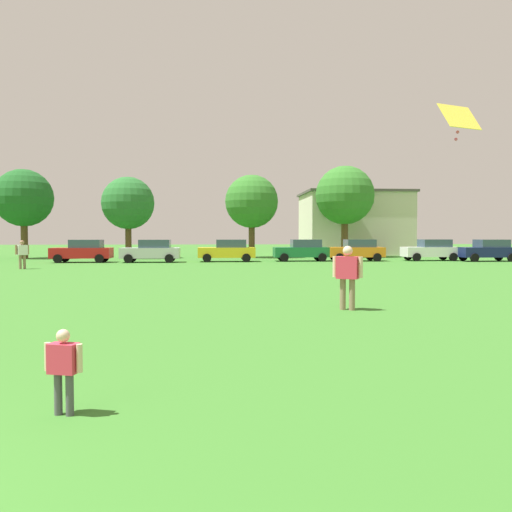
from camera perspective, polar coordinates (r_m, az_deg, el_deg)
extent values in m
plane|color=#387528|center=(33.39, -11.24, -1.17)|extent=(160.00, 160.00, 0.00)
cylinder|color=#4C4C51|center=(6.31, -21.12, -14.08)|extent=(0.09, 0.09, 0.47)
cylinder|color=#4C4C51|center=(6.24, -19.99, -14.26)|extent=(0.09, 0.09, 0.47)
cube|color=#D8334C|center=(6.17, -20.61, -10.59)|extent=(0.35, 0.26, 0.33)
cylinder|color=beige|center=(6.27, -22.14, -10.31)|extent=(0.07, 0.07, 0.31)
cylinder|color=beige|center=(6.07, -19.03, -10.69)|extent=(0.07, 0.07, 0.31)
sphere|color=beige|center=(6.12, -20.64, -8.29)|extent=(0.15, 0.15, 0.15)
cylinder|color=#8C7259|center=(13.94, 10.62, -4.23)|extent=(0.16, 0.16, 0.84)
cylinder|color=#8C7259|center=(14.00, 9.62, -4.20)|extent=(0.16, 0.16, 0.84)
cube|color=#D8334C|center=(13.91, 10.14, -1.28)|extent=(0.64, 0.55, 0.60)
cylinder|color=beige|center=(13.83, 11.54, -1.23)|extent=(0.12, 0.12, 0.56)
cylinder|color=beige|center=(14.00, 8.76, -1.17)|extent=(0.12, 0.12, 0.56)
sphere|color=beige|center=(13.89, 10.15, 0.57)|extent=(0.26, 0.26, 0.26)
cylinder|color=#8C7259|center=(33.42, -24.72, -0.62)|extent=(0.16, 0.16, 0.83)
cylinder|color=#8C7259|center=(33.51, -24.33, -0.60)|extent=(0.16, 0.16, 0.83)
cube|color=white|center=(33.44, -24.54, 0.61)|extent=(0.62, 0.61, 0.59)
cylinder|color=#936B4C|center=(33.31, -25.09, 0.62)|extent=(0.12, 0.12, 0.56)
cylinder|color=#936B4C|center=(33.57, -24.00, 0.65)|extent=(0.12, 0.12, 0.56)
sphere|color=#936B4C|center=(33.43, -24.56, 1.37)|extent=(0.26, 0.26, 0.26)
cube|color=yellow|center=(17.52, 21.66, 14.18)|extent=(1.42, 0.99, 0.82)
sphere|color=#F24C8C|center=(17.47, 21.65, 13.38)|extent=(0.10, 0.10, 0.10)
sphere|color=#F24C8C|center=(17.40, 21.48, 12.69)|extent=(0.10, 0.10, 0.10)
sphere|color=#F24C8C|center=(17.34, 21.32, 11.99)|extent=(0.10, 0.10, 0.10)
cube|color=red|center=(40.02, -18.79, 0.33)|extent=(4.30, 1.80, 0.76)
cube|color=#334756|center=(39.92, -18.32, 1.30)|extent=(2.24, 1.58, 0.60)
cylinder|color=black|center=(39.56, -21.15, -0.28)|extent=(0.64, 0.22, 0.64)
cylinder|color=black|center=(41.29, -20.44, -0.17)|extent=(0.64, 0.22, 0.64)
cylinder|color=black|center=(38.82, -17.02, -0.27)|extent=(0.64, 0.22, 0.64)
cylinder|color=black|center=(40.58, -16.46, -0.16)|extent=(0.64, 0.22, 0.64)
cube|color=silver|center=(38.76, -11.66, 0.34)|extent=(4.30, 1.80, 0.76)
cube|color=#334756|center=(38.70, -11.16, 1.35)|extent=(2.24, 1.58, 0.60)
cylinder|color=black|center=(38.09, -14.00, -0.29)|extent=(0.64, 0.22, 0.64)
cylinder|color=black|center=(39.87, -13.58, -0.17)|extent=(0.64, 0.22, 0.64)
cylinder|color=black|center=(37.72, -9.62, -0.28)|extent=(0.64, 0.22, 0.64)
cylinder|color=black|center=(39.51, -9.39, -0.16)|extent=(0.64, 0.22, 0.64)
cube|color=yellow|center=(39.03, -3.30, 0.40)|extent=(4.30, 1.80, 0.76)
cube|color=#334756|center=(39.03, -2.80, 1.40)|extent=(2.24, 1.58, 0.60)
cylinder|color=black|center=(38.15, -5.46, -0.22)|extent=(0.64, 0.22, 0.64)
cylinder|color=black|center=(39.95, -5.42, -0.11)|extent=(0.64, 0.22, 0.64)
cylinder|color=black|center=(38.21, -1.08, -0.21)|extent=(0.64, 0.22, 0.64)
cylinder|color=black|center=(40.00, -1.23, -0.10)|extent=(0.64, 0.22, 0.64)
cube|color=#196B38|center=(39.96, 5.07, 0.44)|extent=(4.30, 1.80, 0.76)
cube|color=#334756|center=(40.00, 5.56, 1.41)|extent=(2.24, 1.58, 0.60)
cylinder|color=black|center=(38.87, 3.16, -0.17)|extent=(0.64, 0.22, 0.64)
cylinder|color=black|center=(40.65, 2.83, -0.06)|extent=(0.64, 0.22, 0.64)
cylinder|color=black|center=(39.36, 7.38, -0.16)|extent=(0.64, 0.22, 0.64)
cylinder|color=black|center=(41.13, 6.87, -0.05)|extent=(0.64, 0.22, 0.64)
cube|color=orange|center=(40.65, 10.96, 0.43)|extent=(4.30, 1.80, 0.76)
cube|color=#334756|center=(40.72, 11.44, 1.39)|extent=(2.24, 1.58, 0.60)
cylinder|color=black|center=(39.42, 9.26, -0.16)|extent=(0.64, 0.22, 0.64)
cylinder|color=black|center=(41.17, 8.66, -0.06)|extent=(0.64, 0.22, 0.64)
cylinder|color=black|center=(40.22, 13.31, -0.15)|extent=(0.64, 0.22, 0.64)
cylinder|color=black|center=(41.93, 12.56, -0.04)|extent=(0.64, 0.22, 0.64)
cube|color=white|center=(42.83, 18.79, 0.45)|extent=(4.30, 1.80, 0.76)
cube|color=#334756|center=(42.95, 19.22, 1.35)|extent=(2.24, 1.58, 0.60)
cylinder|color=black|center=(41.45, 17.42, -0.12)|extent=(0.64, 0.22, 0.64)
cylinder|color=black|center=(43.12, 16.52, -0.02)|extent=(0.64, 0.22, 0.64)
cylinder|color=black|center=(42.63, 21.06, -0.10)|extent=(0.64, 0.22, 0.64)
cylinder|color=black|center=(44.25, 20.06, -0.01)|extent=(0.64, 0.22, 0.64)
cube|color=#141E4C|center=(43.42, 24.28, 0.39)|extent=(4.30, 1.80, 0.76)
cube|color=#334756|center=(43.57, 24.69, 1.28)|extent=(2.24, 1.58, 0.60)
cylinder|color=black|center=(41.95, 23.11, -0.17)|extent=(0.64, 0.22, 0.64)
cylinder|color=black|center=(43.55, 22.02, -0.07)|extent=(0.64, 0.22, 0.64)
cylinder|color=black|center=(43.38, 26.54, -0.15)|extent=(0.64, 0.22, 0.64)
cylinder|color=black|center=(44.93, 25.35, -0.06)|extent=(0.64, 0.22, 0.64)
cylinder|color=brown|center=(48.68, -24.33, 1.59)|extent=(0.58, 0.58, 3.13)
sphere|color=#1E5B23|center=(48.78, -24.41, 5.90)|extent=(4.94, 4.94, 4.94)
cylinder|color=brown|center=(45.98, -13.99, 1.54)|extent=(0.53, 0.53, 2.87)
sphere|color=#286B2D|center=(46.06, -14.03, 5.73)|extent=(4.54, 4.54, 4.54)
cylinder|color=brown|center=(46.11, -0.48, 1.70)|extent=(0.56, 0.56, 3.02)
sphere|color=#337528|center=(46.20, -0.48, 6.08)|extent=(4.76, 4.76, 4.76)
cylinder|color=brown|center=(48.07, 9.81, 1.92)|extent=(0.63, 0.63, 3.41)
sphere|color=#337528|center=(48.21, 9.84, 6.67)|extent=(5.38, 5.38, 5.38)
cube|color=beige|center=(55.22, 10.81, 3.46)|extent=(10.44, 8.22, 6.31)
cube|color=#4C4742|center=(55.39, 10.84, 6.85)|extent=(10.86, 8.55, 0.24)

